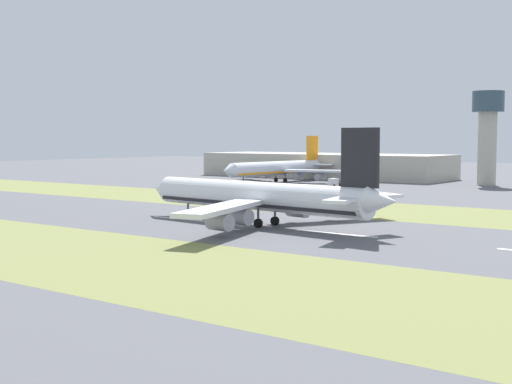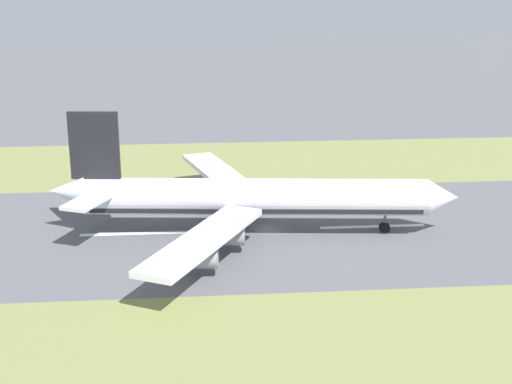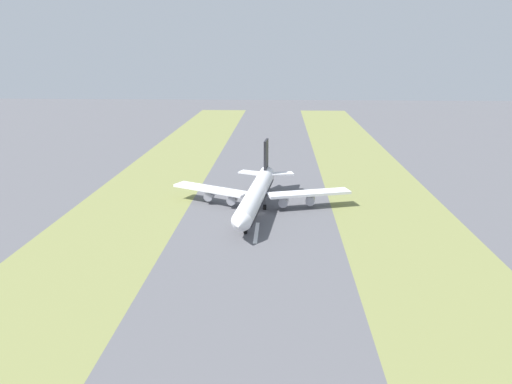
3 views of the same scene
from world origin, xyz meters
name	(u,v)px [view 2 (image 2 of 3)]	position (x,y,z in m)	size (l,w,h in m)	color
ground_plane	(267,230)	(0.00, 0.00, 0.00)	(800.00, 800.00, 0.00)	#56565B
grass_median_west	(247,162)	(-45.00, 0.00, 0.00)	(40.00, 600.00, 0.01)	olive
grass_median_east	(310,372)	(45.00, 0.00, 0.00)	(40.00, 600.00, 0.01)	olive
centreline_dash_mid	(135,233)	(0.00, -22.01, 0.01)	(1.20, 18.00, 0.01)	silver
centreline_dash_far	(373,226)	(0.00, 17.99, 0.01)	(1.20, 18.00, 0.01)	silver
airplane_main_jet	(244,198)	(0.93, -3.91, 6.02)	(63.82, 67.21, 20.20)	white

